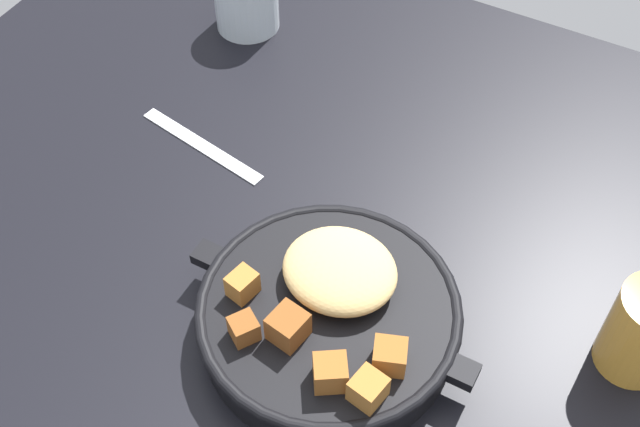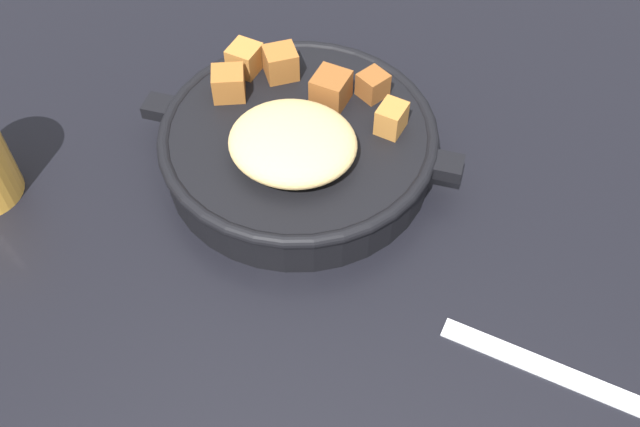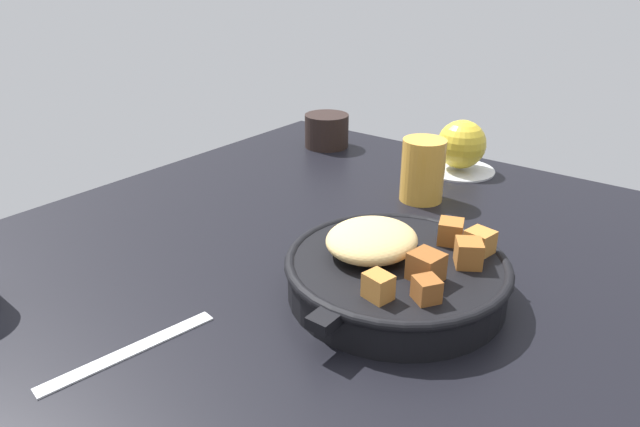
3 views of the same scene
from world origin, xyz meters
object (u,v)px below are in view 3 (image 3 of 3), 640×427
Objects in this scene: cast_iron_skillet at (395,270)px; juice_glass_amber at (423,170)px; butter_knife at (130,350)px; red_apple at (461,144)px; coffee_mug_dark at (327,131)px.

juice_glass_amber is at bearing 22.36° from cast_iron_skillet.
butter_knife is at bearing 175.50° from juice_glass_amber.
red_apple is 15.72cm from juice_glass_amber.
coffee_mug_dark is (62.38, 23.82, 3.01)cm from butter_knife.
butter_knife is (-24.05, 14.47, -2.82)cm from cast_iron_skillet.
cast_iron_skillet is 42.96cm from red_apple.
cast_iron_skillet is 54.18cm from coffee_mug_dark.
cast_iron_skillet is 3.44× the size of red_apple.
cast_iron_skillet is 27.81cm from juice_glass_amber.
red_apple reaches higher than coffee_mug_dark.
coffee_mug_dark is (12.67, 27.73, -1.60)cm from juice_glass_amber.
red_apple is (41.36, 11.48, 1.78)cm from cast_iron_skillet.
red_apple reaches higher than butter_knife.
juice_glass_amber reaches higher than cast_iron_skillet.
coffee_mug_dark is at bearing 44.97° from cast_iron_skillet.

